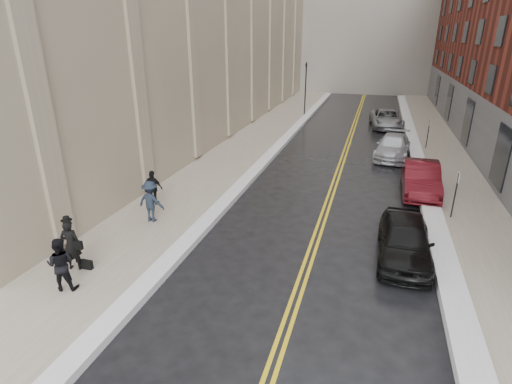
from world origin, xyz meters
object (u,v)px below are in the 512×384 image
Objects in this scene: car_black at (405,240)px; pedestrian_a at (61,264)px; pedestrian_c at (153,188)px; car_maroon at (421,178)px; pedestrian_b at (151,201)px; car_silver_far at (386,119)px; pedestrian_main at (71,245)px; car_silver_near at (393,147)px.

car_black is 2.57× the size of pedestrian_a.
pedestrian_a is 1.07× the size of pedestrian_c.
car_maroon is 13.36m from pedestrian_b.
car_black is 0.81× the size of car_silver_far.
pedestrian_c reaches higher than car_black.
car_maroon is at bearing -145.14° from pedestrian_b.
pedestrian_a is at bearing 91.43° from pedestrian_b.
car_silver_far is 3.08× the size of pedestrian_b.
car_maroon is 2.67× the size of pedestrian_main.
car_black is 0.90× the size of car_silver_near.
car_silver_far is at bearing -127.76° from pedestrian_a.
car_black is at bearing -82.77° from car_silver_near.
pedestrian_main is 5.78m from pedestrian_c.
car_black is 2.48× the size of pedestrian_main.
car_silver_far is 23.89m from pedestrian_c.
pedestrian_c is (-0.77, 6.83, -0.05)m from pedestrian_a.
car_silver_near is 20.64m from pedestrian_main.
car_silver_near is 2.75× the size of pedestrian_main.
car_silver_far is 3.04× the size of pedestrian_main.
car_black is 23.04m from car_silver_far.
car_silver_far reaches higher than car_silver_near.
pedestrian_main is 1.16m from pedestrian_a.
car_maroon reaches higher than car_black.
pedestrian_main is (-11.85, -11.28, 0.26)m from car_maroon.
pedestrian_a reaches higher than car_maroon.
pedestrian_b is 1.09× the size of pedestrian_c.
car_silver_near is 0.90× the size of car_silver_far.
car_silver_far is at bearing 95.97° from car_maroon.
car_silver_near is at bearing -137.10° from pedestrian_a.
car_silver_near is 16.15m from pedestrian_c.
pedestrian_a reaches higher than car_silver_near.
pedestrian_main reaches higher than car_black.
car_maroon is 2.71× the size of pedestrian_b.
pedestrian_b reaches higher than car_silver_far.
car_black is 0.93× the size of car_maroon.
car_silver_near is 21.31m from pedestrian_a.
car_silver_far reaches higher than car_black.
car_maroon is 0.88× the size of car_silver_far.
pedestrian_b reaches higher than car_maroon.
car_silver_far is at bearing -124.25° from pedestrian_main.
car_black is at bearing -98.22° from car_maroon.
pedestrian_b is at bearing -119.97° from car_silver_near.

